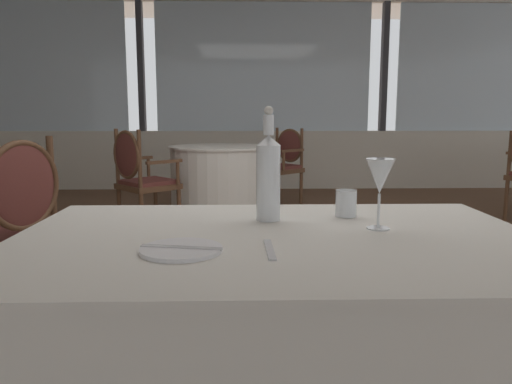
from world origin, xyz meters
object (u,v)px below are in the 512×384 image
(side_plate, at_px, (181,250))
(water_tumbler, at_px, (346,203))
(wine_glass, at_px, (380,178))
(dining_chair_1_1, at_px, (8,219))
(dining_chair_2_0, at_px, (282,160))
(dining_chair_2_1, at_px, (139,173))
(water_bottle, at_px, (268,175))

(side_plate, distance_m, water_tumbler, 0.62)
(wine_glass, distance_m, dining_chair_1_1, 1.98)
(dining_chair_2_0, bearing_deg, dining_chair_2_1, 0.00)
(wine_glass, xyz_separation_m, dining_chair_1_1, (-1.58, 1.14, -0.35))
(water_bottle, distance_m, dining_chair_2_0, 4.36)
(side_plate, bearing_deg, dining_chair_2_0, 82.55)
(side_plate, bearing_deg, water_tumbler, 40.06)
(water_bottle, bearing_deg, side_plate, -122.71)
(wine_glass, height_order, dining_chair_2_0, wine_glass)
(water_bottle, xyz_separation_m, dining_chair_2_0, (0.39, 4.33, -0.35))
(water_bottle, bearing_deg, dining_chair_2_0, 84.89)
(dining_chair_2_0, bearing_deg, wine_glass, 46.61)
(water_tumbler, distance_m, dining_chair_2_0, 4.29)
(water_tumbler, bearing_deg, water_bottle, -168.71)
(wine_glass, relative_size, dining_chair_1_1, 0.21)
(wine_glass, bearing_deg, side_plate, -157.38)
(dining_chair_2_1, bearing_deg, dining_chair_1_1, -139.32)
(water_tumbler, relative_size, dining_chair_2_1, 0.09)
(water_bottle, bearing_deg, wine_glass, -22.73)
(side_plate, xyz_separation_m, water_bottle, (0.22, 0.35, 0.14))
(side_plate, relative_size, water_tumbler, 2.31)
(wine_glass, height_order, dining_chair_1_1, dining_chair_1_1)
(wine_glass, xyz_separation_m, dining_chair_2_1, (-1.34, 3.16, -0.35))
(dining_chair_1_1, height_order, dining_chair_2_1, dining_chair_1_1)
(water_tumbler, bearing_deg, dining_chair_2_1, 113.26)
(dining_chair_2_1, bearing_deg, wine_glass, -109.41)
(water_tumbler, bearing_deg, dining_chair_1_1, 147.82)
(dining_chair_2_1, bearing_deg, water_tumbler, -109.08)
(side_plate, height_order, dining_chair_2_0, dining_chair_2_0)
(dining_chair_1_1, relative_size, dining_chair_2_0, 1.05)
(side_plate, distance_m, water_bottle, 0.44)
(water_bottle, distance_m, water_tumbler, 0.27)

